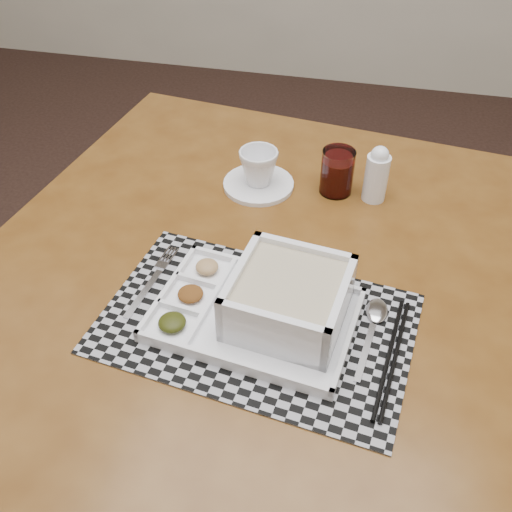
{
  "coord_description": "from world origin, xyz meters",
  "views": [
    {
      "loc": [
        0.88,
        -0.79,
        1.52
      ],
      "look_at": [
        0.73,
        -0.11,
        0.89
      ],
      "focal_mm": 40.0,
      "sensor_mm": 36.0,
      "label": 1
    }
  ],
  "objects_px": {
    "serving_tray": "(278,304)",
    "creamer_bottle": "(377,174)",
    "dining_table": "(275,301)",
    "juice_glass": "(337,173)",
    "cup": "(259,167)"
  },
  "relations": [
    {
      "from": "dining_table",
      "to": "cup",
      "type": "height_order",
      "value": "cup"
    },
    {
      "from": "dining_table",
      "to": "serving_tray",
      "type": "height_order",
      "value": "serving_tray"
    },
    {
      "from": "juice_glass",
      "to": "dining_table",
      "type": "bearing_deg",
      "value": -105.83
    },
    {
      "from": "dining_table",
      "to": "juice_glass",
      "type": "relative_size",
      "value": 12.64
    },
    {
      "from": "cup",
      "to": "juice_glass",
      "type": "relative_size",
      "value": 0.85
    },
    {
      "from": "juice_glass",
      "to": "cup",
      "type": "bearing_deg",
      "value": -173.36
    },
    {
      "from": "dining_table",
      "to": "cup",
      "type": "relative_size",
      "value": 14.86
    },
    {
      "from": "dining_table",
      "to": "serving_tray",
      "type": "bearing_deg",
      "value": -77.79
    },
    {
      "from": "cup",
      "to": "juice_glass",
      "type": "distance_m",
      "value": 0.16
    },
    {
      "from": "serving_tray",
      "to": "creamer_bottle",
      "type": "height_order",
      "value": "creamer_bottle"
    },
    {
      "from": "dining_table",
      "to": "juice_glass",
      "type": "height_order",
      "value": "juice_glass"
    },
    {
      "from": "dining_table",
      "to": "cup",
      "type": "xyz_separation_m",
      "value": [
        -0.09,
        0.24,
        0.13
      ]
    },
    {
      "from": "dining_table",
      "to": "creamer_bottle",
      "type": "height_order",
      "value": "creamer_bottle"
    },
    {
      "from": "serving_tray",
      "to": "creamer_bottle",
      "type": "bearing_deg",
      "value": 71.1
    },
    {
      "from": "cup",
      "to": "juice_glass",
      "type": "height_order",
      "value": "juice_glass"
    }
  ]
}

